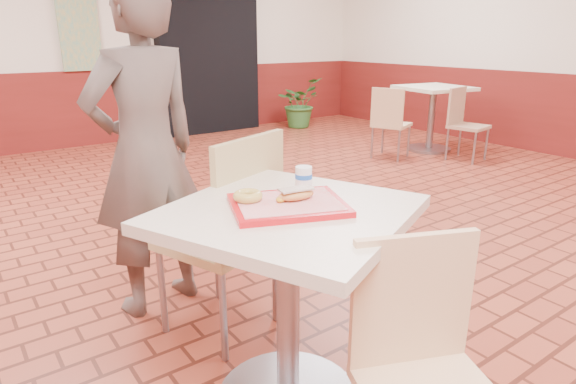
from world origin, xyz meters
TOP-DOWN VIEW (x-y plane):
  - room_shell at (0.00, 0.00)m, footprint 8.01×10.01m
  - wainscot_band at (0.00, 0.00)m, footprint 8.00×10.00m
  - corridor_doorway at (1.20, 4.88)m, footprint 1.60×0.22m
  - promo_poster at (-0.60, 4.94)m, footprint 0.50×0.03m
  - main_table at (-1.30, -0.61)m, footprint 0.81×0.81m
  - chair_main_front at (-1.19, -1.17)m, footprint 0.53×0.53m
  - chair_main_back at (-1.22, -0.04)m, footprint 0.60×0.60m
  - customer at (-1.42, 0.46)m, footprint 0.70×0.53m
  - serving_tray at (-1.30, -0.61)m, footprint 0.40×0.31m
  - ring_donut at (-1.41, -0.52)m, footprint 0.12×0.12m
  - long_john_donut at (-1.27, -0.61)m, footprint 0.15×0.09m
  - paper_cup at (-1.15, -0.51)m, footprint 0.07×0.07m
  - second_table at (2.92, 2.04)m, footprint 0.78×0.78m
  - chair_second_left at (2.12, 2.03)m, footprint 0.51×0.51m
  - chair_second_front at (2.84, 1.50)m, footprint 0.46×0.46m
  - potted_plant at (2.55, 4.40)m, footprint 0.90×0.85m

SIDE VIEW (x-z plane):
  - potted_plant at x=2.55m, z-range 0.00..0.79m
  - chair_second_front at x=2.84m, z-range 0.05..0.91m
  - chair_second_left at x=2.12m, z-range 0.05..0.91m
  - chair_main_front at x=-1.19m, z-range 0.05..0.92m
  - wainscot_band at x=0.00m, z-range 0.00..1.00m
  - second_table at x=2.92m, z-range 0.14..0.97m
  - chair_main_back at x=-1.22m, z-range 0.06..1.08m
  - main_table at x=-1.30m, z-range 0.15..1.00m
  - serving_tray at x=-1.30m, z-range 0.85..0.88m
  - customer at x=-1.42m, z-range 0.00..1.74m
  - ring_donut at x=-1.41m, z-range 0.88..0.91m
  - long_john_donut at x=-1.27m, z-range 0.87..0.92m
  - paper_cup at x=-1.15m, z-range 0.88..0.96m
  - corridor_doorway at x=1.20m, z-range 0.00..2.20m
  - room_shell at x=0.00m, z-range 0.00..3.00m
  - promo_poster at x=-0.60m, z-range 1.00..2.20m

